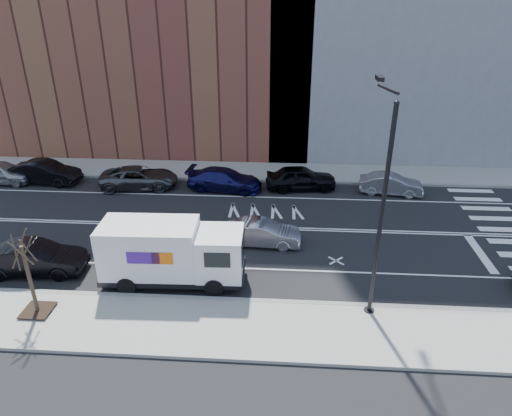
# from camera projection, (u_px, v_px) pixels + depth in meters

# --- Properties ---
(ground) EXTENTS (120.00, 120.00, 0.00)m
(ground) POSITION_uv_depth(u_px,v_px,m) (227.00, 227.00, 26.49)
(ground) COLOR black
(ground) RESTS_ON ground
(sidewalk_near) EXTENTS (44.00, 3.60, 0.15)m
(sidewalk_near) POSITION_uv_depth(u_px,v_px,m) (200.00, 326.00, 18.54)
(sidewalk_near) COLOR gray
(sidewalk_near) RESTS_ON ground
(sidewalk_far) EXTENTS (44.00, 3.60, 0.15)m
(sidewalk_far) POSITION_uv_depth(u_px,v_px,m) (241.00, 171.00, 34.37)
(sidewalk_far) COLOR gray
(sidewalk_far) RESTS_ON ground
(curb_near) EXTENTS (44.00, 0.25, 0.17)m
(curb_near) POSITION_uv_depth(u_px,v_px,m) (207.00, 299.00, 20.15)
(curb_near) COLOR gray
(curb_near) RESTS_ON ground
(curb_far) EXTENTS (44.00, 0.25, 0.17)m
(curb_far) POSITION_uv_depth(u_px,v_px,m) (239.00, 180.00, 32.74)
(curb_far) COLOR gray
(curb_far) RESTS_ON ground
(crosswalk) EXTENTS (3.00, 14.00, 0.01)m
(crosswalk) POSITION_uv_depth(u_px,v_px,m) (510.00, 236.00, 25.53)
(crosswalk) COLOR white
(crosswalk) RESTS_ON ground
(road_markings) EXTENTS (40.00, 8.60, 0.01)m
(road_markings) POSITION_uv_depth(u_px,v_px,m) (227.00, 227.00, 26.48)
(road_markings) COLOR white
(road_markings) RESTS_ON ground
(bldg_brick) EXTENTS (26.00, 10.00, 22.00)m
(bldg_brick) POSITION_uv_depth(u_px,v_px,m) (147.00, 9.00, 36.22)
(bldg_brick) COLOR brown
(bldg_brick) RESTS_ON ground
(streetlight) EXTENTS (0.44, 4.02, 9.34)m
(streetlight) POSITION_uv_depth(u_px,v_px,m) (381.00, 200.00, 17.65)
(streetlight) COLOR black
(streetlight) RESTS_ON ground
(street_tree) EXTENTS (1.20, 1.20, 3.75)m
(street_tree) POSITION_uv_depth(u_px,v_px,m) (32.00, 286.00, 18.72)
(street_tree) COLOR black
(street_tree) RESTS_ON ground
(fedex_van) EXTENTS (6.64, 2.50, 3.00)m
(fedex_van) POSITION_uv_depth(u_px,v_px,m) (171.00, 252.00, 20.88)
(fedex_van) COLOR black
(fedex_van) RESTS_ON ground
(far_parked_a) EXTENTS (4.69, 1.92, 1.59)m
(far_parked_a) POSITION_uv_depth(u_px,v_px,m) (0.00, 172.00, 32.20)
(far_parked_a) COLOR #9F9FA3
(far_parked_a) RESTS_ON ground
(far_parked_b) EXTENTS (5.01, 2.21, 1.60)m
(far_parked_b) POSITION_uv_depth(u_px,v_px,m) (45.00, 172.00, 32.17)
(far_parked_b) COLOR black
(far_parked_b) RESTS_ON ground
(far_parked_c) EXTENTS (5.51, 3.08, 1.46)m
(far_parked_c) POSITION_uv_depth(u_px,v_px,m) (139.00, 178.00, 31.44)
(far_parked_c) COLOR #474B4F
(far_parked_c) RESTS_ON ground
(far_parked_d) EXTENTS (5.31, 2.67, 1.48)m
(far_parked_d) POSITION_uv_depth(u_px,v_px,m) (225.00, 180.00, 31.08)
(far_parked_d) COLOR #16164D
(far_parked_d) RESTS_ON ground
(far_parked_e) EXTENTS (4.97, 2.48, 1.63)m
(far_parked_e) POSITION_uv_depth(u_px,v_px,m) (301.00, 178.00, 31.16)
(far_parked_e) COLOR black
(far_parked_e) RESTS_ON ground
(far_parked_f) EXTENTS (4.29, 1.97, 1.36)m
(far_parked_f) POSITION_uv_depth(u_px,v_px,m) (391.00, 184.00, 30.50)
(far_parked_f) COLOR #999A9E
(far_parked_f) RESTS_ON ground
(driving_sedan) EXTENTS (4.21, 1.60, 1.37)m
(driving_sedan) POSITION_uv_depth(u_px,v_px,m) (262.00, 233.00, 24.39)
(driving_sedan) COLOR #A4A3A8
(driving_sedan) RESTS_ON ground
(near_parked_rear_a) EXTENTS (4.89, 2.02, 1.57)m
(near_parked_rear_a) POSITION_uv_depth(u_px,v_px,m) (34.00, 259.00, 21.87)
(near_parked_rear_a) COLOR black
(near_parked_rear_a) RESTS_ON ground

